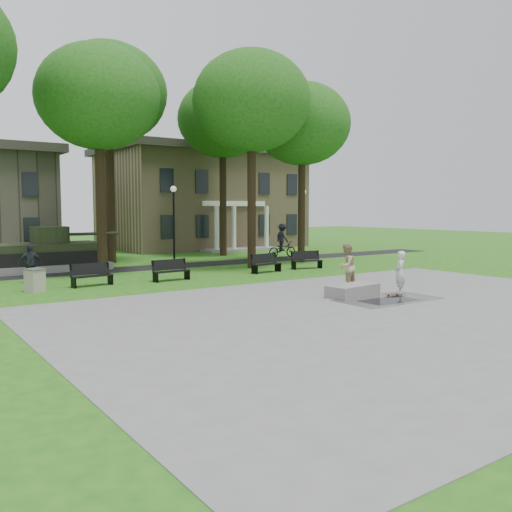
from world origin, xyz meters
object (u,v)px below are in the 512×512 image
at_px(friend_watching, 346,266).
at_px(trash_bin, 35,280).
at_px(cyclist, 282,244).
at_px(park_bench_0, 92,274).
at_px(skateboarder, 400,273).
at_px(concrete_block, 353,290).

distance_m(friend_watching, trash_bin, 12.80).
bearing_deg(cyclist, park_bench_0, 116.03).
height_order(skateboarder, park_bench_0, skateboarder).
distance_m(skateboarder, cyclist, 16.98).
bearing_deg(friend_watching, skateboarder, 93.56).
relative_size(concrete_block, cyclist, 0.94).
relative_size(skateboarder, friend_watching, 0.89).
xyz_separation_m(cyclist, trash_bin, (-17.87, -6.66, -0.47)).
height_order(cyclist, park_bench_0, cyclist).
distance_m(concrete_block, park_bench_0, 11.31).
bearing_deg(trash_bin, concrete_block, -40.34).
relative_size(park_bench_0, trash_bin, 1.92).
distance_m(friend_watching, cyclist, 15.27).
bearing_deg(cyclist, friend_watching, 156.12).
bearing_deg(skateboarder, concrete_block, -65.24).
bearing_deg(skateboarder, cyclist, -152.74).
bearing_deg(trash_bin, cyclist, 20.44).
xyz_separation_m(skateboarder, trash_bin, (-11.51, 9.09, -0.40)).
bearing_deg(concrete_block, trash_bin, 139.66).
height_order(concrete_block, skateboarder, skateboarder).
distance_m(cyclist, park_bench_0, 16.68).
xyz_separation_m(skateboarder, cyclist, (6.36, 15.74, 0.08)).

